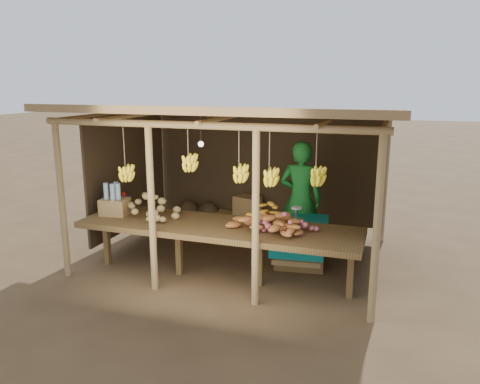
% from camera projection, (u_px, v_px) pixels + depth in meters
% --- Properties ---
extents(ground, '(60.00, 60.00, 0.00)m').
position_uv_depth(ground, '(240.00, 256.00, 7.45)').
color(ground, brown).
rests_on(ground, ground).
extents(stall_structure, '(4.70, 3.50, 2.43)m').
position_uv_depth(stall_structure, '(240.00, 136.00, 6.95)').
color(stall_structure, '#9B7D50').
rests_on(stall_structure, ground).
extents(counter, '(3.90, 1.05, 0.80)m').
position_uv_depth(counter, '(218.00, 229.00, 6.40)').
color(counter, brown).
rests_on(counter, ground).
extents(potato_heap, '(1.14, 0.84, 0.37)m').
position_uv_depth(potato_heap, '(144.00, 205.00, 6.71)').
color(potato_heap, tan).
rests_on(potato_heap, counter).
extents(sweet_potato_heap, '(1.23, 0.91, 0.36)m').
position_uv_depth(sweet_potato_heap, '(270.00, 219.00, 6.02)').
color(sweet_potato_heap, '#AF642D').
rests_on(sweet_potato_heap, counter).
extents(onion_heap, '(0.90, 0.67, 0.36)m').
position_uv_depth(onion_heap, '(285.00, 219.00, 6.04)').
color(onion_heap, '#C25E71').
rests_on(onion_heap, counter).
extents(banana_pile, '(0.54, 0.32, 0.34)m').
position_uv_depth(banana_pile, '(265.00, 211.00, 6.46)').
color(banana_pile, yellow).
rests_on(banana_pile, counter).
extents(tomato_basin, '(0.45, 0.45, 0.24)m').
position_uv_depth(tomato_basin, '(116.00, 202.00, 7.24)').
color(tomato_basin, navy).
rests_on(tomato_basin, counter).
extents(bottle_box, '(0.42, 0.35, 0.48)m').
position_uv_depth(bottle_box, '(115.00, 202.00, 6.84)').
color(bottle_box, '#9C7A46').
rests_on(bottle_box, counter).
extents(vendor, '(0.69, 0.47, 1.83)m').
position_uv_depth(vendor, '(300.00, 199.00, 7.32)').
color(vendor, '#1A7629').
rests_on(vendor, ground).
extents(tarp_crate, '(0.86, 0.77, 0.94)m').
position_uv_depth(tarp_crate, '(300.00, 241.00, 6.99)').
color(tarp_crate, brown).
rests_on(tarp_crate, ground).
extents(carton_stack, '(0.97, 0.45, 0.68)m').
position_uv_depth(carton_stack, '(239.00, 217.00, 8.56)').
color(carton_stack, '#9C7A46').
rests_on(carton_stack, ground).
extents(burlap_sacks, '(0.87, 0.45, 0.61)m').
position_uv_depth(burlap_sacks, '(198.00, 214.00, 8.84)').
color(burlap_sacks, '#43321F').
rests_on(burlap_sacks, ground).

